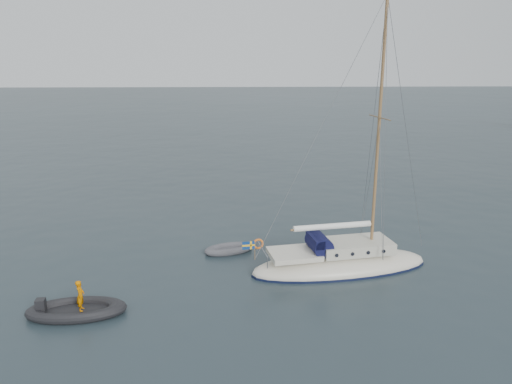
{
  "coord_description": "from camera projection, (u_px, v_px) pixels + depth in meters",
  "views": [
    {
      "loc": [
        -1.4,
        -24.36,
        10.53
      ],
      "look_at": [
        -0.5,
        0.0,
        3.83
      ],
      "focal_mm": 35.0,
      "sensor_mm": 36.0,
      "label": 1
    }
  ],
  "objects": [
    {
      "name": "ground",
      "position": [
        265.0,
        262.0,
        26.31
      ],
      "size": [
        300.0,
        300.0,
        0.0
      ],
      "primitive_type": "plane",
      "color": "black",
      "rests_on": "ground"
    },
    {
      "name": "sailboat",
      "position": [
        341.0,
        250.0,
        25.13
      ],
      "size": [
        9.69,
        2.9,
        13.8
      ],
      "rotation": [
        0.0,
        0.0,
        0.18
      ],
      "color": "beige",
      "rests_on": "ground"
    },
    {
      "name": "dinghy",
      "position": [
        229.0,
        249.0,
        27.56
      ],
      "size": [
        2.77,
        1.25,
        0.4
      ],
      "rotation": [
        0.0,
        0.0,
        0.33
      ],
      "color": "#545459",
      "rests_on": "ground"
    },
    {
      "name": "rib",
      "position": [
        76.0,
        309.0,
        20.88
      ],
      "size": [
        4.15,
        1.89,
        1.56
      ],
      "rotation": [
        0.0,
        0.0,
        0.09
      ],
      "color": "black",
      "rests_on": "ground"
    }
  ]
}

